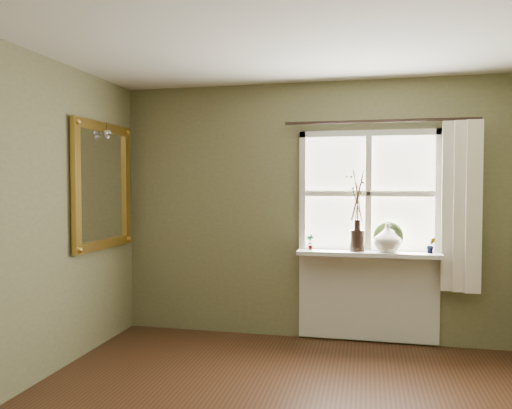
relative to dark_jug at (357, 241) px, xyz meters
The scene contains 13 objects.
ceiling 2.68m from the dark_jug, 101.88° to the right, with size 4.50×4.50×0.00m, color silver.
wall_back 0.55m from the dark_jug, 158.03° to the left, with size 4.00×0.10×2.60m, color #696845.
window_frame 0.48m from the dark_jug, 46.30° to the left, with size 1.36×0.06×1.24m.
window_sill 0.16m from the dark_jug, ahead, with size 1.36×0.26×0.04m, color silver.
window_apron 0.58m from the dark_jug, 46.64° to the left, with size 1.36×0.04×0.88m, color silver.
dark_jug is the anchor object (origin of this frame).
cream_vase 0.29m from the dark_jug, ahead, with size 0.26×0.26×0.27m, color silver.
wreath 0.30m from the dark_jug, ahead, with size 0.29×0.29×0.07m, color #30431E.
potted_plant_left 0.46m from the dark_jug, behind, with size 0.08×0.05×0.15m, color #30431E.
potted_plant_right 0.68m from the dark_jug, ahead, with size 0.08×0.07×0.15m, color #30431E.
curtain 1.00m from the dark_jug, ahead, with size 0.36×0.12×1.59m, color silver.
curtain_rod 1.17m from the dark_jug, 13.78° to the left, with size 0.03×0.03×1.84m, color black.
gilt_mirror 2.52m from the dark_jug, 167.64° to the right, with size 0.10×1.02×1.22m.
Camera 1 is at (0.54, -2.80, 1.57)m, focal length 35.00 mm.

